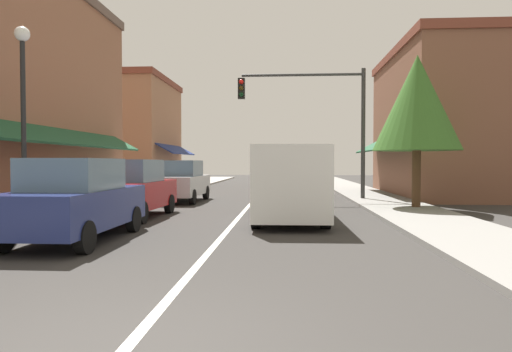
{
  "coord_description": "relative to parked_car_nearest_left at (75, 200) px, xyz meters",
  "views": [
    {
      "loc": [
        1.45,
        -3.67,
        1.68
      ],
      "look_at": [
        0.34,
        13.06,
        1.19
      ],
      "focal_mm": 32.17,
      "sensor_mm": 36.0,
      "label": 1
    }
  ],
  "objects": [
    {
      "name": "parked_car_nearest_left",
      "position": [
        0.0,
        0.0,
        0.0
      ],
      "size": [
        1.79,
        4.1,
        1.77
      ],
      "rotation": [
        0.0,
        0.0,
        0.0
      ],
      "color": "navy",
      "rests_on": "ground"
    },
    {
      "name": "ground_plane",
      "position": [
        3.04,
        12.21,
        -0.88
      ],
      "size": [
        80.0,
        80.0,
        0.0
      ],
      "primitive_type": "plane",
      "color": "#33302D"
    },
    {
      "name": "parked_car_third_left",
      "position": [
        0.0,
        9.87,
        0.0
      ],
      "size": [
        1.86,
        4.14,
        1.77
      ],
      "rotation": [
        0.0,
        0.0,
        -0.02
      ],
      "color": "#B7BABF",
      "rests_on": "ground"
    },
    {
      "name": "traffic_signal_mast_arm",
      "position": [
        5.92,
        10.79,
        3.1
      ],
      "size": [
        5.56,
        0.5,
        5.78
      ],
      "color": "#333333",
      "rests_on": "ground"
    },
    {
      "name": "storefront_right_block",
      "position": [
        12.5,
        14.21,
        2.8
      ],
      "size": [
        6.65,
        10.2,
        7.36
      ],
      "color": "brown",
      "rests_on": "ground"
    },
    {
      "name": "parked_car_second_left",
      "position": [
        -0.22,
        4.13,
        0.0
      ],
      "size": [
        1.87,
        4.15,
        1.77
      ],
      "rotation": [
        0.0,
        0.0,
        -0.03
      ],
      "color": "maroon",
      "rests_on": "ground"
    },
    {
      "name": "sidewalk_left",
      "position": [
        -2.46,
        12.21,
        -0.82
      ],
      "size": [
        2.6,
        56.0,
        0.12
      ],
      "primitive_type": "cube",
      "color": "#A39E99",
      "rests_on": "ground"
    },
    {
      "name": "lane_center_stripe",
      "position": [
        3.04,
        12.21,
        -0.88
      ],
      "size": [
        0.14,
        52.0,
        0.01
      ],
      "primitive_type": "cube",
      "color": "silver",
      "rests_on": "ground"
    },
    {
      "name": "storefront_far_left",
      "position": [
        -6.33,
        22.21,
        2.89
      ],
      "size": [
        6.45,
        8.2,
        7.54
      ],
      "color": "#9E6B4C",
      "rests_on": "ground"
    },
    {
      "name": "street_lamp_left_near",
      "position": [
        -1.89,
        1.3,
        2.45
      ],
      "size": [
        0.36,
        0.36,
        4.97
      ],
      "color": "black",
      "rests_on": "ground"
    },
    {
      "name": "sidewalk_right",
      "position": [
        8.54,
        12.21,
        -0.82
      ],
      "size": [
        2.6,
        56.0,
        0.12
      ],
      "primitive_type": "cube",
      "color": "gray",
      "rests_on": "ground"
    },
    {
      "name": "van_in_lane",
      "position": [
        4.57,
        3.76,
        0.27
      ],
      "size": [
        2.07,
        5.21,
        2.12
      ],
      "rotation": [
        0.0,
        0.0,
        0.02
      ],
      "color": "silver",
      "rests_on": "ground"
    },
    {
      "name": "tree_right_near",
      "position": [
        9.06,
        6.99,
        2.88
      ],
      "size": [
        3.04,
        3.04,
        5.45
      ],
      "color": "#4C331E",
      "rests_on": "ground"
    }
  ]
}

